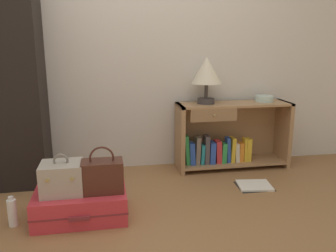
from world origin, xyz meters
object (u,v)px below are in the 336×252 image
object	(u,v)px
bottle	(12,212)
open_book_on_floor	(254,186)
handbag	(103,176)
bowl	(264,99)
table_lamp	(207,72)
train_case	(62,178)
suitcase_large	(81,204)
bookshelf	(228,137)

from	to	relation	value
bottle	open_book_on_floor	bearing A→B (deg)	9.97
bottle	handbag	bearing A→B (deg)	0.47
handbag	open_book_on_floor	distance (m)	1.40
open_book_on_floor	bowl	bearing A→B (deg)	61.02
table_lamp	train_case	xyz separation A→B (m)	(-1.30, -0.87, -0.65)
suitcase_large	train_case	world-z (taller)	train_case
train_case	handbag	world-z (taller)	handbag
bookshelf	table_lamp	xyz separation A→B (m)	(-0.23, 0.01, 0.66)
suitcase_large	table_lamp	bearing A→B (deg)	35.83
table_lamp	suitcase_large	distance (m)	1.70
table_lamp	train_case	size ratio (longest dim) A/B	1.55
open_book_on_floor	train_case	bearing A→B (deg)	-168.95
table_lamp	suitcase_large	xyz separation A→B (m)	(-1.18, -0.85, -0.87)
suitcase_large	bookshelf	bearing A→B (deg)	30.66
bookshelf	bottle	bearing A→B (deg)	-154.87
handbag	open_book_on_floor	xyz separation A→B (m)	(1.32, 0.34, -0.32)
table_lamp	bottle	bearing A→B (deg)	-151.44
handbag	open_book_on_floor	size ratio (longest dim) A/B	1.06
suitcase_large	train_case	size ratio (longest dim) A/B	2.26
bowl	train_case	bearing A→B (deg)	-155.59
bookshelf	bowl	bearing A→B (deg)	2.26
bowl	handbag	distance (m)	1.89
train_case	bottle	xyz separation A→B (m)	(-0.35, -0.03, -0.22)
suitcase_large	open_book_on_floor	distance (m)	1.52
table_lamp	bowl	size ratio (longest dim) A/B	2.51
suitcase_large	open_book_on_floor	size ratio (longest dim) A/B	2.09
train_case	open_book_on_floor	distance (m)	1.66
bowl	suitcase_large	world-z (taller)	bowl
open_book_on_floor	bottle	bearing A→B (deg)	-170.03
table_lamp	suitcase_large	bearing A→B (deg)	-144.17
handbag	table_lamp	bearing A→B (deg)	41.24
train_case	bottle	distance (m)	0.41
suitcase_large	handbag	size ratio (longest dim) A/B	1.97
bookshelf	bottle	xyz separation A→B (m)	(-1.88, -0.88, -0.21)
bookshelf	train_case	size ratio (longest dim) A/B	3.87
bookshelf	open_book_on_floor	xyz separation A→B (m)	(0.07, -0.54, -0.31)
bowl	open_book_on_floor	world-z (taller)	bowl
bottle	train_case	bearing A→B (deg)	4.86
table_lamp	open_book_on_floor	world-z (taller)	table_lamp
suitcase_large	open_book_on_floor	world-z (taller)	suitcase_large
bookshelf	train_case	xyz separation A→B (m)	(-1.53, -0.85, 0.01)
bookshelf	handbag	distance (m)	1.53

